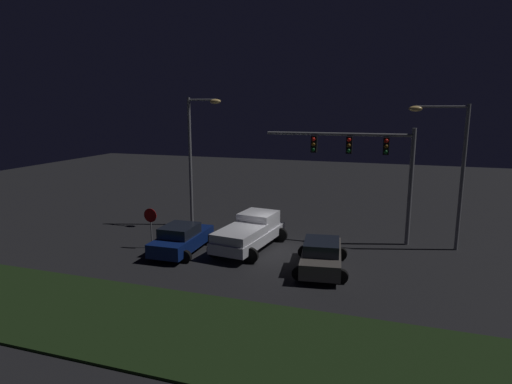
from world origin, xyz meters
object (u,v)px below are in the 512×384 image
Objects in this scene: car_sedan_far at (182,239)px; stop_sign at (151,220)px; street_lamp_left at (196,147)px; car_sedan at (321,255)px; pickup_truck at (251,231)px; traffic_signal_gantry at (366,156)px; street_lamp_right at (451,158)px.

stop_sign is at bearing 87.00° from car_sedan_far.
street_lamp_left is (-1.51, 5.10, 4.38)m from car_sedan_far.
car_sedan is 1.04× the size of car_sedan_far.
pickup_truck is at bearing 56.92° from car_sedan.
pickup_truck is 0.67× the size of traffic_signal_gantry.
car_sedan is 6.95m from traffic_signal_gantry.
car_sedan is 0.59× the size of street_lamp_right.
car_sedan_far is at bearing 125.33° from pickup_truck.
car_sedan_far is 0.54× the size of street_lamp_left.
pickup_truck is at bearing -34.88° from street_lamp_left.
stop_sign is at bearing -162.11° from street_lamp_right.
street_lamp_right is (14.82, -0.13, -0.17)m from street_lamp_left.
car_sedan_far is at bearing 80.39° from car_sedan.
pickup_truck is at bearing 18.05° from stop_sign.
car_sedan is at bearing -92.89° from car_sedan_far.
car_sedan_far is at bearing -2.11° from stop_sign.
stop_sign is (-1.88, 0.07, 0.82)m from car_sedan_far.
street_lamp_right reaches higher than pickup_truck.
street_lamp_left is at bearing 15.65° from car_sedan_far.
pickup_truck is 7.67m from traffic_signal_gantry.
car_sedan is 9.43m from stop_sign.
street_lamp_right is at bearing -64.95° from pickup_truck.
car_sedan and car_sedan_far have the same top height.
car_sedan is 0.56× the size of street_lamp_left.
stop_sign reaches higher than car_sedan_far.
traffic_signal_gantry is 12.42m from stop_sign.
stop_sign is at bearing 80.37° from car_sedan.
car_sedan is 8.87m from street_lamp_right.
car_sedan_far is (-3.28, -1.75, -0.26)m from pickup_truck.
traffic_signal_gantry is at bearing 0.06° from street_lamp_left.
street_lamp_right is 3.48× the size of stop_sign.
stop_sign is at bearing 115.30° from pickup_truck.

